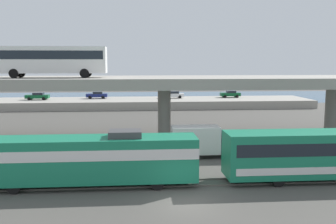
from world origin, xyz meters
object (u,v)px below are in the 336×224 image
Objects in this scene: parked_car_1 at (230,94)px; transit_bus_on_overpass at (51,59)px; service_truck_east at (204,140)px; parked_car_0 at (38,96)px; parked_car_2 at (173,95)px; parked_car_3 at (97,95)px; train_locomotive at (77,158)px.

transit_bus_on_overpass is at bearing 52.02° from parked_car_1.
service_truck_east is 1.46× the size of parked_car_0.
transit_bus_on_overpass is 2.78× the size of parked_car_1.
parked_car_3 is at bearing -0.99° from parked_car_2.
transit_bus_on_overpass reaches higher than train_locomotive.
transit_bus_on_overpass is 2.58× the size of parked_car_0.
parked_car_0 is at bearing -72.63° from train_locomotive.
train_locomotive is 17.55m from transit_bus_on_overpass.
parked_car_3 is at bearing 108.47° from service_truck_east.
parked_car_0 is 0.99× the size of parked_car_2.
parked_car_1 is at bearing -177.68° from parked_car_2.
parked_car_0 and parked_car_2 have the same top height.
train_locomotive reaches higher than parked_car_1.
train_locomotive is at bearing -143.81° from service_truck_east.
train_locomotive is at bearing 94.46° from parked_car_3.
train_locomotive is 3.67× the size of parked_car_2.
parked_car_2 is (12.12, 52.77, 0.22)m from train_locomotive.
parked_car_2 is at bearing 88.46° from service_truck_east.
parked_car_2 reaches higher than service_truck_east.
parked_car_1 is (13.93, 45.30, 0.77)m from service_truck_east.
transit_bus_on_overpass is at bearing -71.93° from train_locomotive.
train_locomotive is at bearing 77.07° from parked_car_2.
train_locomotive is 2.52× the size of service_truck_east.
service_truck_east is 47.40m from parked_car_1.
parked_car_1 reaches higher than service_truck_east.
parked_car_0 is at bearing 121.93° from service_truck_east.
train_locomotive is 3.69× the size of parked_car_0.
transit_bus_on_overpass reaches higher than parked_car_2.
train_locomotive is at bearing -71.93° from transit_bus_on_overpass.
parked_car_3 is (-28.98, -0.23, -0.00)m from parked_car_1.
parked_car_2 is 16.26m from parked_car_3.
parked_car_3 is (11.88, 1.86, -0.00)m from parked_car_0.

